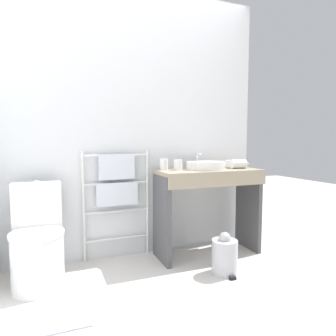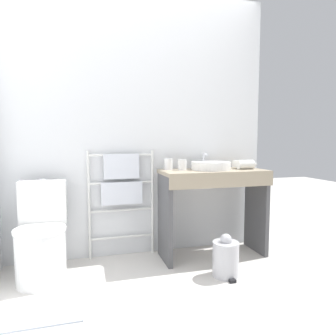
{
  "view_description": "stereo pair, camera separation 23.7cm",
  "coord_description": "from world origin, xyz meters",
  "px_view_note": "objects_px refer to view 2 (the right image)",
  "views": [
    {
      "loc": [
        -0.71,
        -1.52,
        1.09
      ],
      "look_at": [
        0.16,
        0.68,
        0.88
      ],
      "focal_mm": 32.0,
      "sensor_mm": 36.0,
      "label": 1
    },
    {
      "loc": [
        -0.49,
        -1.6,
        1.09
      ],
      "look_at": [
        0.16,
        0.68,
        0.88
      ],
      "focal_mm": 32.0,
      "sensor_mm": 36.0,
      "label": 2
    }
  ],
  "objects_px": {
    "sink_basin": "(211,165)",
    "hair_dryer": "(245,164)",
    "towel_radiator": "(122,186)",
    "toilet": "(41,241)",
    "cup_near_edge": "(182,165)",
    "cup_near_wall": "(168,164)",
    "trash_bin": "(226,258)"
  },
  "relations": [
    {
      "from": "cup_near_wall",
      "to": "cup_near_edge",
      "type": "height_order",
      "value": "cup_near_wall"
    },
    {
      "from": "sink_basin",
      "to": "hair_dryer",
      "type": "distance_m",
      "value": 0.35
    },
    {
      "from": "towel_radiator",
      "to": "cup_near_edge",
      "type": "bearing_deg",
      "value": -16.15
    },
    {
      "from": "towel_radiator",
      "to": "cup_near_wall",
      "type": "xyz_separation_m",
      "value": [
        0.43,
        -0.09,
        0.2
      ]
    },
    {
      "from": "towel_radiator",
      "to": "cup_near_wall",
      "type": "relative_size",
      "value": 9.61
    },
    {
      "from": "sink_basin",
      "to": "cup_near_edge",
      "type": "bearing_deg",
      "value": 172.91
    },
    {
      "from": "sink_basin",
      "to": "cup_near_wall",
      "type": "relative_size",
      "value": 3.52
    },
    {
      "from": "cup_near_wall",
      "to": "hair_dryer",
      "type": "distance_m",
      "value": 0.75
    },
    {
      "from": "towel_radiator",
      "to": "sink_basin",
      "type": "bearing_deg",
      "value": -13.19
    },
    {
      "from": "hair_dryer",
      "to": "cup_near_wall",
      "type": "bearing_deg",
      "value": 170.68
    },
    {
      "from": "towel_radiator",
      "to": "cup_near_wall",
      "type": "height_order",
      "value": "towel_radiator"
    },
    {
      "from": "sink_basin",
      "to": "cup_near_edge",
      "type": "distance_m",
      "value": 0.27
    },
    {
      "from": "toilet",
      "to": "hair_dryer",
      "type": "xyz_separation_m",
      "value": [
        1.83,
        0.09,
        0.56
      ]
    },
    {
      "from": "toilet",
      "to": "cup_near_wall",
      "type": "bearing_deg",
      "value": 11.02
    },
    {
      "from": "towel_radiator",
      "to": "sink_basin",
      "type": "xyz_separation_m",
      "value": [
        0.81,
        -0.19,
        0.19
      ]
    },
    {
      "from": "towel_radiator",
      "to": "hair_dryer",
      "type": "distance_m",
      "value": 1.2
    },
    {
      "from": "towel_radiator",
      "to": "sink_basin",
      "type": "height_order",
      "value": "towel_radiator"
    },
    {
      "from": "sink_basin",
      "to": "hair_dryer",
      "type": "relative_size",
      "value": 1.77
    },
    {
      "from": "toilet",
      "to": "cup_near_edge",
      "type": "height_order",
      "value": "cup_near_edge"
    },
    {
      "from": "hair_dryer",
      "to": "towel_radiator",
      "type": "bearing_deg",
      "value": 169.88
    },
    {
      "from": "toilet",
      "to": "cup_near_wall",
      "type": "relative_size",
      "value": 7.43
    },
    {
      "from": "cup_near_edge",
      "to": "towel_radiator",
      "type": "bearing_deg",
      "value": 163.85
    },
    {
      "from": "trash_bin",
      "to": "toilet",
      "type": "bearing_deg",
      "value": 166.35
    },
    {
      "from": "sink_basin",
      "to": "trash_bin",
      "type": "distance_m",
      "value": 0.85
    },
    {
      "from": "toilet",
      "to": "sink_basin",
      "type": "height_order",
      "value": "sink_basin"
    },
    {
      "from": "cup_near_wall",
      "to": "sink_basin",
      "type": "bearing_deg",
      "value": -15.02
    },
    {
      "from": "sink_basin",
      "to": "trash_bin",
      "type": "relative_size",
      "value": 1.06
    },
    {
      "from": "towel_radiator",
      "to": "hair_dryer",
      "type": "relative_size",
      "value": 4.82
    },
    {
      "from": "towel_radiator",
      "to": "cup_near_wall",
      "type": "bearing_deg",
      "value": -11.51
    },
    {
      "from": "sink_basin",
      "to": "hair_dryer",
      "type": "xyz_separation_m",
      "value": [
        0.35,
        -0.02,
        0.0
      ]
    },
    {
      "from": "toilet",
      "to": "hair_dryer",
      "type": "bearing_deg",
      "value": 2.88
    },
    {
      "from": "cup_near_wall",
      "to": "hair_dryer",
      "type": "height_order",
      "value": "cup_near_wall"
    }
  ]
}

